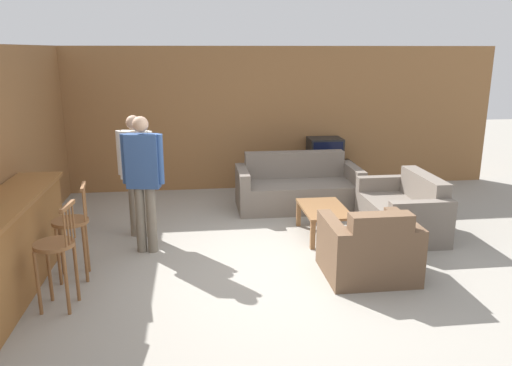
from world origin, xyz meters
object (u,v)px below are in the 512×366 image
Objects in this scene: couch_far at (298,189)px; tv at (325,150)px; coffee_table at (324,212)px; person_by_counter at (143,176)px; loveseat_right at (404,211)px; tv_unit at (324,175)px; armchair_near at (369,251)px; bar_chair_mid at (72,229)px; person_by_window at (136,168)px; bar_chair_near at (56,253)px.

couch_far is 3.26× the size of tv.
person_by_counter is (-2.40, -0.27, 0.65)m from coffee_table.
loveseat_right is 1.39× the size of tv_unit.
armchair_near is at bearing -22.09° from person_by_counter.
armchair_near is 3.73m from tv_unit.
tv is (0.72, 1.02, 0.43)m from couch_far.
tv is 4.03m from person_by_counter.
person_by_counter is (-2.31, -1.63, 0.70)m from couch_far.
loveseat_right is at bearing 0.79° from coffee_table.
person_by_window is (0.59, 1.28, 0.37)m from bar_chair_mid.
bar_chair_mid is at bearing -138.49° from tv_unit.
bar_chair_near is at bearing -159.05° from loveseat_right.
tv reaches higher than tv_unit.
bar_chair_mid is at bearing -163.18° from coffee_table.
person_by_counter reaches higher than person_by_window.
person_by_counter is at bearing -173.70° from coffee_table.
couch_far is 2.76m from person_by_window.
coffee_table is at bearing -179.21° from loveseat_right.
coffee_table is at bearing 27.48° from bar_chair_near.
bar_chair_near is at bearing -152.52° from coffee_table.
armchair_near is at bearing -126.39° from loveseat_right.
armchair_near is at bearing -84.08° from couch_far.
person_by_window is (0.59, 1.97, 0.37)m from bar_chair_near.
bar_chair_near reaches higher than loveseat_right.
bar_chair_mid reaches higher than coffee_table.
armchair_near is (0.28, -2.68, 0.00)m from couch_far.
loveseat_right is at bearing 20.95° from bar_chair_near.
tv_unit is (0.72, 1.02, -0.05)m from couch_far.
tv_unit is (0.63, 2.39, -0.09)m from coffee_table.
couch_far reaches higher than armchair_near.
person_by_counter is (0.74, 0.69, 0.41)m from bar_chair_mid.
couch_far is 2.70m from armchair_near.
tv is at bearing -90.00° from tv_unit.
coffee_table is at bearing -104.69° from tv_unit.
couch_far is 1.14× the size of person_by_counter.
loveseat_right is (0.98, 1.33, -0.01)m from armchair_near.
armchair_near reaches higher than coffee_table.
bar_chair_mid is 1.04× the size of tv_unit.
tv_unit is at bearing 102.94° from loveseat_right.
bar_chair_mid is 1.09m from person_by_counter.
person_by_counter is (-3.57, -0.28, 0.70)m from loveseat_right.
armchair_near reaches higher than loveseat_right.
tv_unit is at bearing 90.00° from tv.
tv_unit is at bearing 75.31° from coffee_table.
person_by_window is (-3.18, -2.06, 0.71)m from tv_unit.
loveseat_right is 1.17m from coffee_table.
person_by_counter reaches higher than armchair_near.
coffee_table is (-0.19, 1.32, 0.04)m from armchair_near.
bar_chair_near reaches higher than tv.
person_by_counter reaches higher than couch_far.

